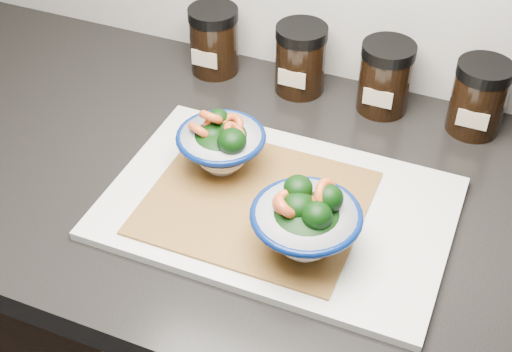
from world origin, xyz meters
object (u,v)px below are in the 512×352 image
at_px(cutting_board, 278,208).
at_px(bowl_left, 221,144).
at_px(spice_jar_c, 385,77).
at_px(spice_jar_b, 301,59).
at_px(spice_jar_a, 214,40).
at_px(spice_jar_d, 479,98).
at_px(bowl_right, 306,223).

distance_m(cutting_board, bowl_left, 0.12).
height_order(cutting_board, spice_jar_c, spice_jar_c).
bearing_deg(spice_jar_b, bowl_left, -96.29).
xyz_separation_m(cutting_board, spice_jar_c, (0.07, 0.28, 0.05)).
bearing_deg(bowl_left, cutting_board, -21.38).
height_order(spice_jar_a, spice_jar_b, same).
bearing_deg(cutting_board, spice_jar_b, 104.31).
distance_m(cutting_board, spice_jar_b, 0.30).
relative_size(cutting_board, spice_jar_a, 3.98).
relative_size(spice_jar_a, spice_jar_d, 1.00).
relative_size(bowl_left, bowl_right, 0.91).
height_order(spice_jar_a, spice_jar_c, same).
xyz_separation_m(bowl_left, bowl_right, (0.16, -0.10, 0.00)).
height_order(cutting_board, spice_jar_d, spice_jar_d).
bearing_deg(cutting_board, spice_jar_d, 53.76).
height_order(cutting_board, bowl_right, bowl_right).
bearing_deg(spice_jar_b, spice_jar_a, 180.00).
height_order(spice_jar_b, spice_jar_d, same).
xyz_separation_m(cutting_board, spice_jar_a, (-0.22, 0.28, 0.05)).
height_order(cutting_board, spice_jar_a, spice_jar_a).
distance_m(bowl_right, spice_jar_c, 0.35).
bearing_deg(bowl_right, spice_jar_b, 110.81).
bearing_deg(cutting_board, bowl_left, 158.62).
xyz_separation_m(bowl_right, spice_jar_a, (-0.28, 0.35, -0.00)).
relative_size(spice_jar_b, spice_jar_d, 1.00).
bearing_deg(spice_jar_a, bowl_right, -50.76).
distance_m(bowl_left, spice_jar_c, 0.29).
bearing_deg(bowl_right, spice_jar_c, 88.99).
xyz_separation_m(spice_jar_a, spice_jar_c, (0.29, 0.00, 0.00)).
bearing_deg(spice_jar_d, bowl_right, -113.02).
height_order(bowl_left, bowl_right, bowl_right).
bearing_deg(spice_jar_c, cutting_board, -103.12).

